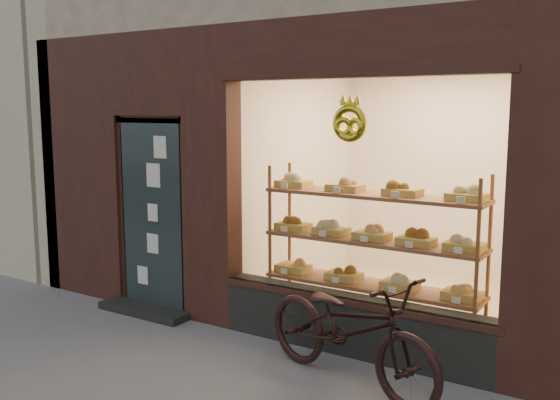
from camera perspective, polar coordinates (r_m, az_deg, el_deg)
The scene contains 3 objects.
neighbor_left at distance 15.26m, azimuth -23.98°, elevation 16.09°, with size 12.00×7.00×9.00m, color #B8AF95.
display_shelf at distance 6.19m, azimuth 8.38°, elevation -4.92°, with size 2.20×0.45×1.70m.
bicycle at distance 5.27m, azimuth 6.38°, elevation -11.61°, with size 0.64×1.84×0.97m, color black.
Camera 1 is at (2.91, -2.94, 2.29)m, focal length 40.00 mm.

